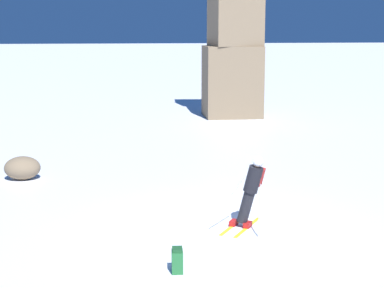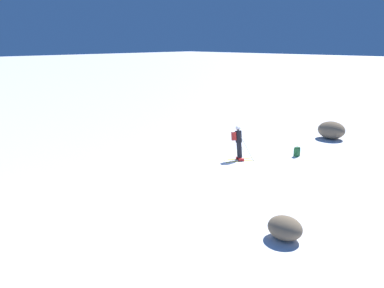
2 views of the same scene
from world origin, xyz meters
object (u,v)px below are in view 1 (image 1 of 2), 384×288
spare_backpack (177,260)px  exposed_boulder_1 (22,168)px  skier (251,187)px  rock_pillar (233,32)px

spare_backpack → exposed_boulder_1: 9.18m
skier → exposed_boulder_1: (-6.08, 5.65, -0.63)m
rock_pillar → exposed_boulder_1: bearing=-125.1°
skier → spare_backpack: (-2.03, -2.59, -0.75)m
skier → rock_pillar: 19.12m
rock_pillar → exposed_boulder_1: 16.31m
rock_pillar → exposed_boulder_1: (-9.09, -12.92, -4.05)m
rock_pillar → spare_backpack: rock_pillar is taller
exposed_boulder_1 → spare_backpack: bearing=-63.8°
rock_pillar → exposed_boulder_1: rock_pillar is taller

